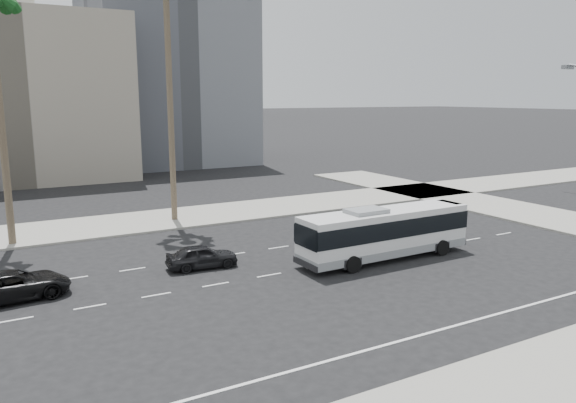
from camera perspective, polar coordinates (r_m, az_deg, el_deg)
ground at (r=30.69m, az=3.06°, el=-6.73°), size 700.00×700.00×0.00m
sidewalk_north at (r=44.10m, az=-7.81°, el=-1.28°), size 120.00×7.00×0.15m
cross_block_east at (r=46.03m, az=26.86°, el=-1.86°), size 7.00×60.00×0.15m
midrise_beige_west at (r=69.75m, az=-26.72°, el=9.49°), size 24.00×18.00×18.00m
midrise_gray_center at (r=80.34m, az=-12.52°, el=13.25°), size 20.00×20.00×26.00m
civic_tower at (r=276.58m, az=-27.51°, el=15.79°), size 42.00×42.00×129.00m
highrise_right at (r=263.06m, az=-16.59°, el=16.01°), size 26.00×26.00×70.00m
highrise_far at (r=298.01m, az=-13.05°, el=14.55°), size 22.00×22.00×60.00m
city_bus at (r=32.18m, az=9.94°, el=-3.06°), size 10.75×2.63×3.08m
car_a at (r=30.65m, az=-8.85°, el=-5.58°), size 1.92×3.99×1.31m
car_b at (r=28.63m, az=-26.36°, el=-7.75°), size 2.73×5.11×1.36m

